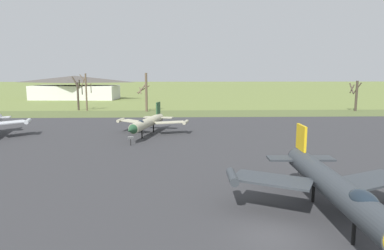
# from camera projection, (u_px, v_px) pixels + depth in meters

# --- Properties ---
(ground_plane) EXTENTS (600.00, 600.00, 0.00)m
(ground_plane) POSITION_uv_depth(u_px,v_px,m) (273.00, 236.00, 18.35)
(ground_plane) COLOR olive
(asphalt_apron) EXTENTS (95.13, 60.93, 0.05)m
(asphalt_apron) POSITION_uv_depth(u_px,v_px,m) (227.00, 155.00, 36.40)
(asphalt_apron) COLOR #333335
(asphalt_apron) RESTS_ON ground
(grass_verge_strip) EXTENTS (155.13, 12.00, 0.06)m
(grass_verge_strip) POSITION_uv_depth(u_px,v_px,m) (203.00, 114.00, 72.42)
(grass_verge_strip) COLOR #546133
(grass_verge_strip) RESTS_ON ground
(jet_fighter_front_right) EXTENTS (11.72, 15.95, 4.81)m
(jet_fighter_front_right) POSITION_uv_depth(u_px,v_px,m) (335.00, 187.00, 19.52)
(jet_fighter_front_right) COLOR #33383D
(jet_fighter_front_right) RESTS_ON ground
(jet_fighter_rear_left) EXTENTS (10.39, 13.14, 4.22)m
(jet_fighter_rear_left) POSITION_uv_depth(u_px,v_px,m) (147.00, 123.00, 46.95)
(jet_fighter_rear_left) COLOR #B7B293
(jet_fighter_rear_left) RESTS_ON ground
(info_placard_rear_left) EXTENTS (0.69, 0.43, 1.16)m
(info_placard_rear_left) POSITION_uv_depth(u_px,v_px,m) (131.00, 140.00, 40.69)
(info_placard_rear_left) COLOR black
(info_placard_rear_left) RESTS_ON ground
(bare_tree_far_left) EXTENTS (2.43, 2.42, 7.74)m
(bare_tree_far_left) POSITION_uv_depth(u_px,v_px,m) (78.00, 93.00, 78.42)
(bare_tree_far_left) COLOR #42382D
(bare_tree_far_left) RESTS_ON ground
(bare_tree_left_of_center) EXTENTS (2.52, 2.51, 8.38)m
(bare_tree_left_of_center) POSITION_uv_depth(u_px,v_px,m) (86.00, 91.00, 77.38)
(bare_tree_left_of_center) COLOR brown
(bare_tree_left_of_center) RESTS_ON ground
(bare_tree_center) EXTENTS (2.74, 3.76, 8.50)m
(bare_tree_center) POSITION_uv_depth(u_px,v_px,m) (146.00, 92.00, 75.66)
(bare_tree_center) COLOR brown
(bare_tree_center) RESTS_ON ground
(bare_tree_right_of_center) EXTENTS (2.83, 2.75, 6.79)m
(bare_tree_right_of_center) POSITION_uv_depth(u_px,v_px,m) (356.00, 94.00, 76.42)
(bare_tree_right_of_center) COLOR #42382D
(bare_tree_right_of_center) RESTS_ON ground
(visitor_building) EXTENTS (28.42, 13.29, 7.53)m
(visitor_building) POSITION_uv_depth(u_px,v_px,m) (75.00, 88.00, 110.58)
(visitor_building) COLOR silver
(visitor_building) RESTS_ON ground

